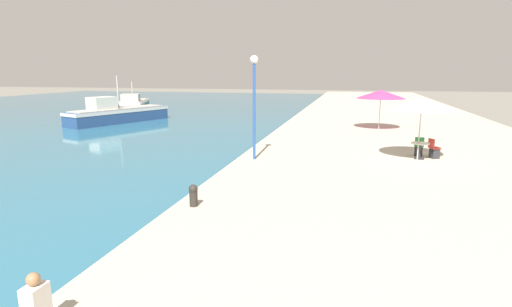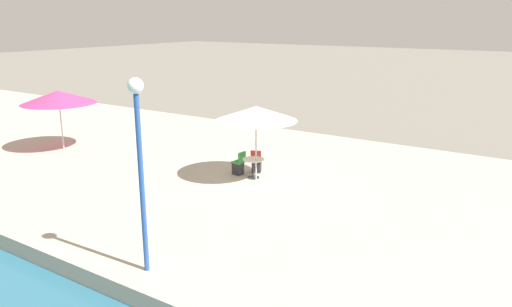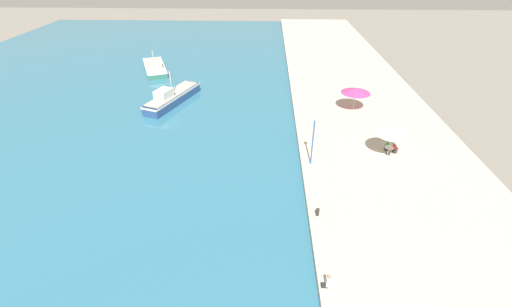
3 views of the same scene
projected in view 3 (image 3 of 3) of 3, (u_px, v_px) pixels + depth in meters
water_basin at (89, 85)px, 47.64m from camera, size 56.00×90.00×0.04m
quay_promenade at (349, 86)px, 46.46m from camera, size 16.00×90.00×0.51m
fishing_boat_near at (172, 97)px, 41.83m from camera, size 5.31×9.56×4.02m
fishing_boat_mid at (155, 67)px, 52.27m from camera, size 5.77×8.87×3.22m
cafe_umbrella_pink at (393, 131)px, 29.80m from camera, size 2.98×2.98×2.75m
cafe_umbrella_white at (356, 90)px, 38.19m from camera, size 3.28×3.28×2.67m
cafe_table at (389, 149)px, 30.99m from camera, size 0.80×0.80×0.74m
cafe_chair_left at (395, 150)px, 31.34m from camera, size 0.56×0.54×0.91m
cafe_chair_right at (387, 147)px, 31.71m from camera, size 0.43×0.46×0.91m
person_at_quay at (328, 282)px, 19.13m from camera, size 0.51×0.36×0.94m
mooring_bollard at (318, 212)px, 24.16m from camera, size 0.26×0.26×0.65m
lamppost at (314, 133)px, 28.33m from camera, size 0.36×0.36×4.56m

